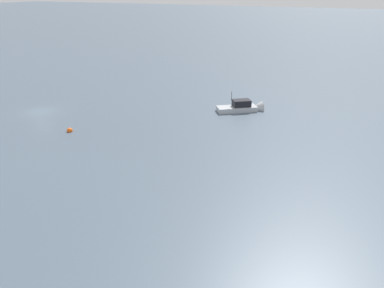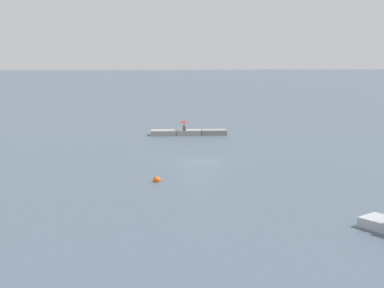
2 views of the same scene
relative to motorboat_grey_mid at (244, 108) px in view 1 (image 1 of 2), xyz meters
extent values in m
plane|color=#475666|center=(11.01, -23.60, -0.35)|extent=(500.00, 500.00, 0.00)
cube|color=#ADB2B7|center=(0.56, -0.80, -0.14)|extent=(4.41, 5.18, 0.84)
cone|color=#ADB2B7|center=(-0.89, 1.26, -0.14)|extent=(2.47, 2.46, 1.77)
cube|color=black|center=(0.21, -0.30, 0.70)|extent=(2.42, 2.62, 0.84)
cube|color=#283847|center=(-0.14, 0.19, 0.74)|extent=(1.14, 0.85, 0.59)
cylinder|color=black|center=(1.00, -1.41, 1.71)|extent=(0.05, 0.05, 1.18)
sphere|color=#EA5914|center=(15.11, -15.42, -0.24)|extent=(0.64, 0.64, 0.64)
camera|label=1|loc=(45.66, 13.06, 14.79)|focal=35.74mm
camera|label=2|loc=(15.07, 31.20, 10.53)|focal=53.72mm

